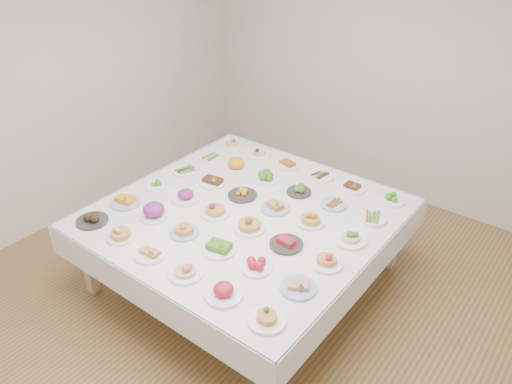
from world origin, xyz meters
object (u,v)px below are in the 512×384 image
Objects in this scene: display_table at (246,218)px; dish_18 at (186,170)px; dish_0 at (91,217)px; dish_35 at (391,197)px.

dish_18 is at bearing 168.14° from display_table.
display_table is 1.31m from dish_0.
display_table is 0.95m from dish_18.
display_table is 8.90× the size of dish_0.
dish_0 is at bearing -90.25° from dish_18.
dish_0 is (-0.93, -0.92, 0.11)m from display_table.
dish_18 is (0.00, 1.12, -0.03)m from dish_0.
dish_18 is 2.00m from dish_35.
dish_0 is at bearing -135.13° from display_table.
dish_0 is at bearing -135.09° from dish_35.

